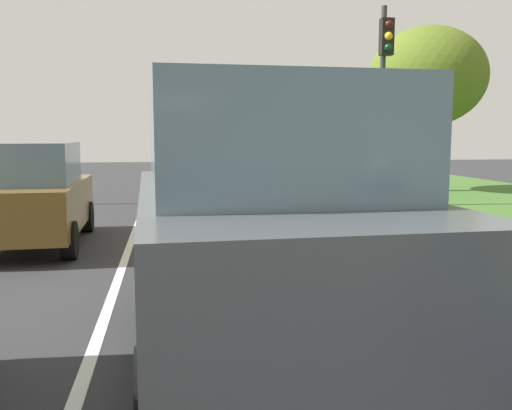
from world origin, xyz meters
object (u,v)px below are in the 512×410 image
Objects in this scene: car_suv_ahead at (258,226)px; car_hatchback_far at (31,195)px; traffic_light_near_right at (384,75)px; tree_roadside_far at (427,77)px.

car_hatchback_far is (-3.05, 5.45, -0.28)m from car_suv_ahead.
traffic_light_near_right is 4.63m from tree_roadside_far.
car_suv_ahead is 1.22× the size of car_hatchback_far.
tree_roadside_far is at bearing 32.71° from car_hatchback_far.
tree_roadside_far is (2.90, 3.59, 0.35)m from traffic_light_near_right.
tree_roadside_far is at bearing 57.04° from car_suv_ahead.
car_hatchback_far is 0.70× the size of tree_roadside_far.
car_suv_ahead is at bearing -117.06° from traffic_light_near_right.
car_hatchback_far is at bearing -145.37° from tree_roadside_far.
traffic_light_near_right reaches higher than car_hatchback_far.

